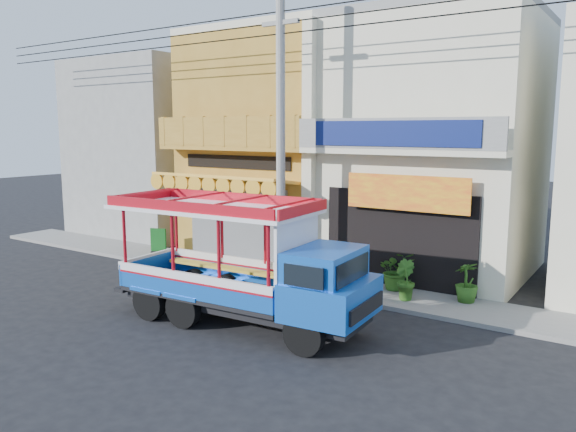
# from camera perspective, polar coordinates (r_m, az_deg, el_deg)

# --- Properties ---
(ground) EXTENTS (90.00, 90.00, 0.00)m
(ground) POSITION_cam_1_polar(r_m,az_deg,el_deg) (13.83, -5.11, -10.94)
(ground) COLOR black
(ground) RESTS_ON ground
(sidewalk) EXTENTS (30.00, 2.00, 0.12)m
(sidewalk) POSITION_cam_1_polar(r_m,az_deg,el_deg) (16.96, 3.44, -6.96)
(sidewalk) COLOR slate
(sidewalk) RESTS_ON ground
(shophouse_left) EXTENTS (6.00, 7.50, 8.24)m
(shophouse_left) POSITION_cam_1_polar(r_m,az_deg,el_deg) (21.81, -0.31, 7.35)
(shophouse_left) COLOR #A37224
(shophouse_left) RESTS_ON ground
(shophouse_right) EXTENTS (6.00, 6.75, 8.24)m
(shophouse_right) POSITION_cam_1_polar(r_m,az_deg,el_deg) (19.11, 14.88, 6.85)
(shophouse_right) COLOR beige
(shophouse_right) RESTS_ON ground
(party_pilaster) EXTENTS (0.35, 0.30, 8.00)m
(party_pilaster) POSITION_cam_1_polar(r_m,az_deg,el_deg) (17.57, 2.14, 6.64)
(party_pilaster) COLOR beige
(party_pilaster) RESTS_ON ground
(filler_building_left) EXTENTS (6.00, 6.00, 7.60)m
(filler_building_left) POSITION_cam_1_polar(r_m,az_deg,el_deg) (26.41, -13.04, 6.71)
(filler_building_left) COLOR gray
(filler_building_left) RESTS_ON ground
(utility_pole) EXTENTS (28.00, 0.26, 9.00)m
(utility_pole) POSITION_cam_1_polar(r_m,az_deg,el_deg) (16.18, -0.31, 10.11)
(utility_pole) COLOR gray
(utility_pole) RESTS_ON ground
(songthaew_truck) EXTENTS (6.64, 2.49, 3.05)m
(songthaew_truck) POSITION_cam_1_polar(r_m,az_deg,el_deg) (13.15, -3.15, -5.25)
(songthaew_truck) COLOR black
(songthaew_truck) RESTS_ON ground
(green_sign) EXTENTS (0.61, 0.42, 0.94)m
(green_sign) POSITION_cam_1_polar(r_m,az_deg,el_deg) (21.21, -13.02, -2.70)
(green_sign) COLOR black
(green_sign) RESTS_ON sidewalk
(potted_plant_a) EXTENTS (1.33, 1.31, 1.12)m
(potted_plant_a) POSITION_cam_1_polar(r_m,az_deg,el_deg) (16.37, 10.92, -5.44)
(potted_plant_a) COLOR #30631C
(potted_plant_a) RESTS_ON sidewalk
(potted_plant_b) EXTENTS (0.75, 0.73, 1.07)m
(potted_plant_b) POSITION_cam_1_polar(r_m,az_deg,el_deg) (15.49, 11.78, -6.38)
(potted_plant_b) COLOR #30631C
(potted_plant_b) RESTS_ON sidewalk
(potted_plant_c) EXTENTS (0.85, 0.85, 1.08)m
(potted_plant_c) POSITION_cam_1_polar(r_m,az_deg,el_deg) (15.69, 17.70, -6.40)
(potted_plant_c) COLOR #30631C
(potted_plant_c) RESTS_ON sidewalk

